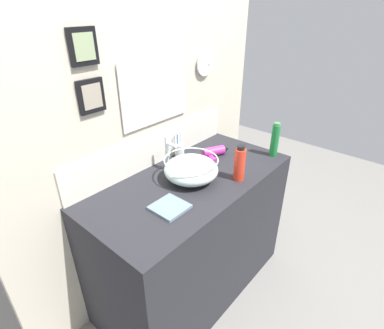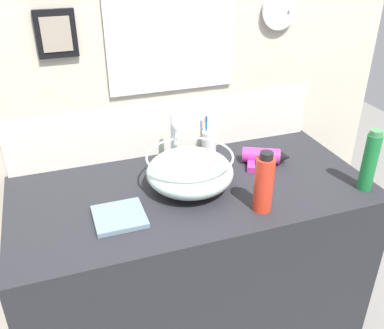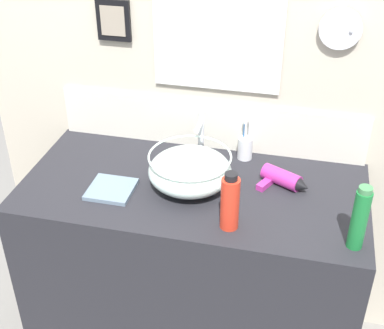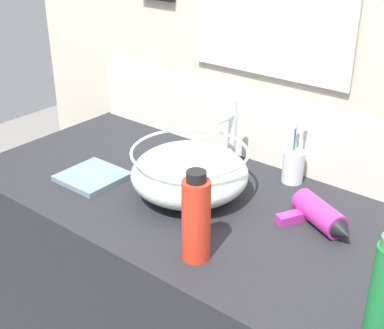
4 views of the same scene
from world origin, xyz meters
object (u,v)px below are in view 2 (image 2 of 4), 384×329
Objects in this scene: hair_drier at (264,157)px; shampoo_bottle at (370,161)px; faucet at (174,138)px; spray_bottle at (264,183)px; hand_towel at (119,217)px; toothbrush_cup at (209,141)px; glass_bowl_sink at (190,171)px.

shampoo_bottle reaches higher than hair_drier.
faucet is 0.44m from spray_bottle.
shampoo_bottle is 0.91m from hand_towel.
faucet is at bearing 45.45° from hand_towel.
shampoo_bottle is at bearing -7.23° from hand_towel.
hair_drier is 0.34m from spray_bottle.
hand_towel is at bearing -134.55° from faucet.
spray_bottle is (0.01, -0.46, 0.05)m from toothbrush_cup.
shampoo_bottle is at bearing -33.37° from faucet.
hand_towel is (-0.90, 0.11, -0.11)m from shampoo_bottle.
shampoo_bottle is (0.44, -0.47, 0.06)m from toothbrush_cup.
spray_bottle is (-0.16, -0.29, 0.07)m from hair_drier.
shampoo_bottle reaches higher than spray_bottle.
toothbrush_cup reaches higher than hand_towel.
toothbrush_cup is 0.94× the size of spray_bottle.
hair_drier is at bearing 61.15° from spray_bottle.
faucet is 0.73m from shampoo_bottle.
faucet is (-0.00, 0.19, 0.05)m from glass_bowl_sink.
toothbrush_cup is 1.22× the size of hand_towel.
hand_towel is at bearing -159.84° from glass_bowl_sink.
toothbrush_cup is at bearing 55.12° from glass_bowl_sink.
hair_drier is 1.01× the size of toothbrush_cup.
faucet is at bearing 90.00° from glass_bowl_sink.
faucet reaches higher than hair_drier.
glass_bowl_sink is at bearing 131.80° from spray_bottle.
spray_bottle is at bearing -64.46° from faucet.
hair_drier is at bearing 131.04° from shampoo_bottle.
hand_towel is at bearing -163.71° from hair_drier.
hand_towel is (-0.29, -0.29, -0.12)m from faucet.
spray_bottle reaches higher than hair_drier.
glass_bowl_sink is 1.89× the size of hand_towel.
hand_towel is (-0.48, 0.11, -0.10)m from spray_bottle.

